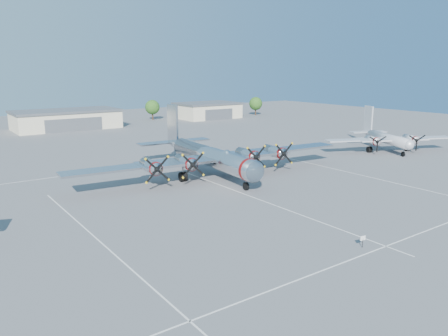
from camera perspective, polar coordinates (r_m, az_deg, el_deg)
ground at (r=59.59m, az=2.71°, el=-3.44°), size 260.00×260.00×0.00m
parking_lines at (r=58.28m, az=3.78°, el=-3.82°), size 60.00×50.08×0.01m
hangar_center at (r=132.44m, az=-19.89°, el=6.01°), size 28.60×14.60×5.40m
hangar_east at (r=152.49m, az=-2.18°, el=7.55°), size 20.60×14.60×5.40m
tree_east at (r=148.66m, az=-9.34°, el=7.84°), size 4.80×4.80×6.64m
tree_far_east at (r=162.66m, az=4.16°, el=8.39°), size 4.80×4.80×6.64m
main_bomber_b29 at (r=70.64m, az=-2.04°, el=-0.84°), size 49.22×35.75×10.33m
twin_engine_east at (r=97.04m, az=20.32°, el=2.12°), size 33.05×29.27×8.67m
info_placard at (r=44.11m, az=17.68°, el=-8.87°), size 0.61×0.14×1.16m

